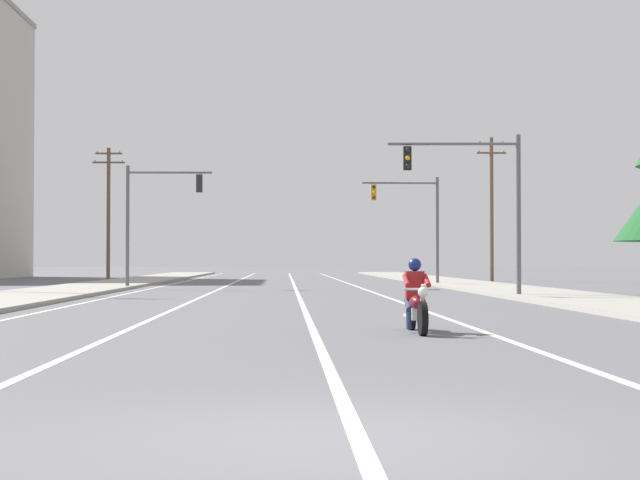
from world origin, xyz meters
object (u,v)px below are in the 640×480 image
(traffic_signal_near_left, at_px, (152,208))
(traffic_signal_mid_right, at_px, (416,214))
(utility_pole_left_far, at_px, (108,209))
(traffic_signal_near_right, at_px, (480,190))
(utility_pole_right_far, at_px, (492,204))
(motorcycle_with_rider, at_px, (416,303))

(traffic_signal_near_left, distance_m, traffic_signal_mid_right, 15.41)
(utility_pole_left_far, bearing_deg, traffic_signal_near_right, -58.47)
(traffic_signal_mid_right, relative_size, utility_pole_right_far, 0.63)
(motorcycle_with_rider, height_order, utility_pole_right_far, utility_pole_right_far)
(traffic_signal_near_right, distance_m, utility_pole_left_far, 38.49)
(traffic_signal_near_right, height_order, utility_pole_right_far, utility_pole_right_far)
(traffic_signal_near_right, relative_size, traffic_signal_mid_right, 1.00)
(traffic_signal_mid_right, relative_size, utility_pole_left_far, 0.65)
(motorcycle_with_rider, bearing_deg, utility_pole_left_far, 107.02)
(motorcycle_with_rider, bearing_deg, traffic_signal_near_left, 107.60)
(utility_pole_right_far, height_order, utility_pole_left_far, utility_pole_right_far)
(motorcycle_with_rider, distance_m, traffic_signal_near_right, 18.03)
(traffic_signal_mid_right, bearing_deg, traffic_signal_near_left, -157.35)
(utility_pole_right_far, bearing_deg, traffic_signal_near_left, -142.95)
(motorcycle_with_rider, xyz_separation_m, traffic_signal_near_left, (-9.25, 29.17, 3.48))
(utility_pole_right_far, bearing_deg, traffic_signal_near_right, -103.43)
(motorcycle_with_rider, distance_m, traffic_signal_near_left, 30.80)
(traffic_signal_near_left, bearing_deg, traffic_signal_near_right, -40.74)
(traffic_signal_near_right, xyz_separation_m, utility_pole_left_far, (-20.12, 32.80, 1.02))
(traffic_signal_near_left, xyz_separation_m, traffic_signal_mid_right, (14.22, 5.93, 0.01))
(utility_pole_left_far, bearing_deg, utility_pole_right_far, -10.46)
(traffic_signal_near_left, height_order, traffic_signal_mid_right, same)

